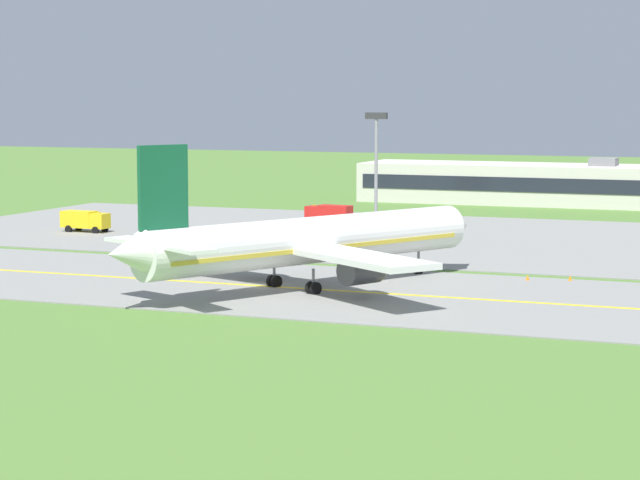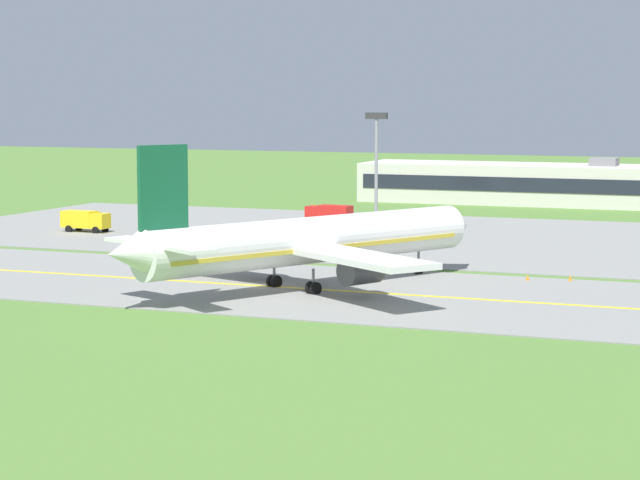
{
  "view_description": "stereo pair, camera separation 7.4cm",
  "coord_description": "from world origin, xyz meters",
  "px_view_note": "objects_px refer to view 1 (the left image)",
  "views": [
    {
      "loc": [
        43.4,
        -97.07,
        16.36
      ],
      "look_at": [
        3.72,
        2.7,
        4.0
      ],
      "focal_mm": 69.94,
      "sensor_mm": 36.0,
      "label": 1
    },
    {
      "loc": [
        43.47,
        -97.04,
        16.36
      ],
      "look_at": [
        3.72,
        2.7,
        4.0
      ],
      "focal_mm": 69.94,
      "sensor_mm": 36.0,
      "label": 2
    }
  ],
  "objects_px": {
    "airplane_lead": "(307,241)",
    "service_truck_fuel": "(85,220)",
    "service_truck_baggage": "(329,213)",
    "service_truck_catering": "(299,232)",
    "apron_light_mast": "(376,163)"
  },
  "relations": [
    {
      "from": "airplane_lead",
      "to": "service_truck_fuel",
      "type": "bearing_deg",
      "value": 143.1
    },
    {
      "from": "airplane_lead",
      "to": "service_truck_baggage",
      "type": "relative_size",
      "value": 5.95
    },
    {
      "from": "service_truck_baggage",
      "to": "service_truck_fuel",
      "type": "height_order",
      "value": "same"
    },
    {
      "from": "service_truck_baggage",
      "to": "service_truck_fuel",
      "type": "distance_m",
      "value": 30.86
    },
    {
      "from": "service_truck_catering",
      "to": "apron_light_mast",
      "type": "xyz_separation_m",
      "value": [
        8.69,
        0.83,
        7.79
      ]
    },
    {
      "from": "service_truck_fuel",
      "to": "apron_light_mast",
      "type": "relative_size",
      "value": 0.41
    },
    {
      "from": "airplane_lead",
      "to": "service_truck_fuel",
      "type": "xyz_separation_m",
      "value": [
        -42.03,
        31.56,
        -2.6
      ]
    },
    {
      "from": "service_truck_catering",
      "to": "service_truck_baggage",
      "type": "bearing_deg",
      "value": 102.81
    },
    {
      "from": "airplane_lead",
      "to": "apron_light_mast",
      "type": "distance_m",
      "value": 29.86
    },
    {
      "from": "service_truck_baggage",
      "to": "service_truck_catering",
      "type": "xyz_separation_m",
      "value": [
        5.04,
        -22.15,
        0.0
      ]
    },
    {
      "from": "airplane_lead",
      "to": "service_truck_baggage",
      "type": "bearing_deg",
      "value": 109.26
    },
    {
      "from": "airplane_lead",
      "to": "apron_light_mast",
      "type": "height_order",
      "value": "apron_light_mast"
    },
    {
      "from": "service_truck_fuel",
      "to": "service_truck_catering",
      "type": "distance_m",
      "value": 29.62
    },
    {
      "from": "airplane_lead",
      "to": "service_truck_baggage",
      "type": "xyz_separation_m",
      "value": [
        -17.63,
        50.45,
        -2.6
      ]
    },
    {
      "from": "service_truck_baggage",
      "to": "apron_light_mast",
      "type": "height_order",
      "value": "apron_light_mast"
    }
  ]
}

